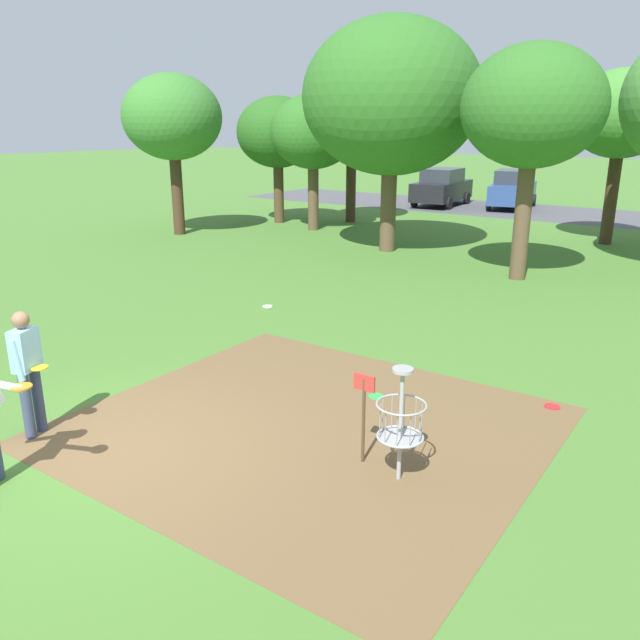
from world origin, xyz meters
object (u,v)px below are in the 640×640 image
frisbee_mid_grass (376,396)px  tree_far_right (622,115)px  player_throwing (28,366)px  frisbee_near_basket (552,407)px  disc_golf_basket (397,419)px  tree_mid_right (533,108)px  tree_near_right (172,118)px  tree_mid_left (352,121)px  parked_car_center_left (513,189)px  tree_far_left (278,133)px  tree_far_center (392,98)px  frisbee_by_tee (268,306)px  parked_car_leftmost (442,187)px  tree_near_left (313,133)px

frisbee_mid_grass → tree_far_right: 16.27m
player_throwing → frisbee_near_basket: size_ratio=7.57×
disc_golf_basket → tree_mid_right: (-2.07, 10.69, 3.59)m
tree_near_right → disc_golf_basket: bearing=-35.4°
tree_mid_left → parked_car_center_left: tree_mid_left is taller
tree_far_left → tree_far_center: bearing=-22.9°
frisbee_mid_grass → tree_far_left: (-12.27, 13.14, 3.60)m
tree_far_left → tree_far_right: tree_far_right is taller
tree_near_right → tree_far_center: bearing=11.3°
frisbee_by_tee → tree_near_right: bearing=147.3°
tree_near_right → tree_mid_right: size_ratio=0.97×
tree_far_left → frisbee_near_basket: bearing=-39.4°
tree_far_right → parked_car_center_left: size_ratio=1.28×
frisbee_near_basket → parked_car_center_left: bearing=110.1°
tree_mid_right → tree_far_right: (0.82, 6.87, -0.10)m
frisbee_mid_grass → parked_car_leftmost: bearing=112.1°
player_throwing → frisbee_near_basket: (5.44, 4.79, -0.96)m
disc_golf_basket → frisbee_near_basket: 3.26m
disc_golf_basket → frisbee_near_basket: size_ratio=6.16×
tree_far_center → tree_near_left: bearing=154.6°
frisbee_mid_grass → parked_car_center_left: (-5.78, 23.31, 0.91)m
tree_far_center → player_throwing: bearing=-80.2°
tree_mid_right → tree_far_right: tree_mid_right is taller
tree_near_left → tree_near_right: 5.15m
player_throwing → tree_far_right: (3.21, 19.35, 3.28)m
player_throwing → tree_far_center: (-2.39, 13.93, 3.76)m
frisbee_by_tee → tree_near_right: tree_near_right is taller
tree_far_center → tree_far_right: 7.81m
player_throwing → tree_far_center: tree_far_center is taller
tree_near_left → tree_near_right: size_ratio=0.89×
parked_car_leftmost → parked_car_center_left: 3.45m
tree_far_left → tree_mid_left: bearing=38.2°
tree_mid_left → tree_mid_right: bearing=-34.0°
tree_near_right → parked_car_center_left: 16.86m
frisbee_near_basket → tree_mid_right: tree_mid_right is taller
tree_far_left → frisbee_mid_grass: bearing=-47.0°
tree_far_center → tree_far_left: bearing=157.1°
tree_far_left → tree_mid_right: bearing=-20.5°
frisbee_by_tee → tree_mid_right: bearing=57.6°
tree_far_center → parked_car_leftmost: size_ratio=1.65×
player_throwing → tree_far_left: 19.29m
frisbee_near_basket → tree_far_right: tree_far_right is taller
tree_far_right → parked_car_leftmost: tree_far_right is taller
parked_car_leftmost → tree_far_center: bearing=-73.5°
tree_mid_right → frisbee_near_basket: bearing=-68.3°
tree_near_left → tree_far_center: bearing=-25.4°
frisbee_by_tee → parked_car_center_left: 20.47m
tree_mid_left → parked_car_leftmost: 8.02m
tree_mid_left → tree_far_left: (-2.37, -1.87, -0.45)m
frisbee_mid_grass → tree_far_center: bearing=118.2°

